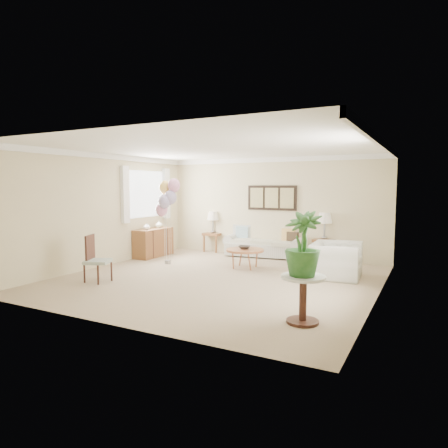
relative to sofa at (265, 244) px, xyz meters
name	(u,v)px	position (x,y,z in m)	size (l,w,h in m)	color
ground_plane	(218,279)	(0.15, -2.91, -0.32)	(6.00, 6.00, 0.00)	tan
room_shell	(215,198)	(0.04, -2.82, 1.31)	(6.04, 6.04, 2.60)	beige
wall_art_triptych	(272,198)	(0.15, 0.05, 1.23)	(1.35, 0.06, 0.65)	black
sofa	(265,244)	(0.00, 0.00, 0.00)	(2.26, 1.03, 0.80)	beige
end_table_left	(213,236)	(-1.61, 0.04, 0.13)	(0.49, 0.45, 0.54)	brown
end_table_right	(324,242)	(1.56, 0.02, 0.15)	(0.51, 0.46, 0.55)	brown
lamp_left	(213,216)	(-1.61, 0.04, 0.68)	(0.34, 0.34, 0.61)	gray
lamp_right	(325,219)	(1.56, 0.02, 0.74)	(0.37, 0.37, 0.65)	gray
coffee_table	(245,251)	(0.18, -1.67, 0.08)	(0.86, 0.86, 0.43)	#A4663A
decor_bowl	(244,247)	(0.15, -1.64, 0.15)	(0.28, 0.28, 0.07)	#2E2722
armchair	(336,260)	(2.20, -1.63, 0.04)	(1.08, 0.94, 0.70)	beige
side_table	(303,287)	(2.41, -4.65, 0.18)	(0.60, 0.60, 0.65)	silver
potted_plant	(303,244)	(2.40, -4.67, 0.77)	(0.49, 0.49, 0.87)	#1E541F
accent_chair	(95,258)	(-1.86, -4.20, 0.16)	(0.59, 0.59, 0.91)	#93A292
credenza	(153,243)	(-2.61, -1.41, 0.05)	(0.46, 1.20, 0.74)	brown
vase_white	(147,226)	(-2.59, -1.70, 0.51)	(0.16, 0.16, 0.17)	silver
vase_sage	(159,224)	(-2.59, -1.18, 0.52)	(0.18, 0.18, 0.19)	beige
balloon_cluster	(167,197)	(-1.66, -2.09, 1.29)	(0.58, 0.49, 2.04)	gray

